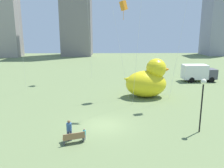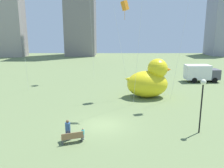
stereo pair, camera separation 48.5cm
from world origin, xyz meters
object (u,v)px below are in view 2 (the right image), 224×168
person_child (83,133)px  kite_orange (125,6)px  person_adult (68,129)px  lamppost (202,92)px  park_bench (72,137)px  giant_inflatable_duck (149,81)px  box_truck (201,73)px

person_child → kite_orange: size_ratio=0.08×
person_adult → kite_orange: bearing=68.4°
person_adult → lamppost: lamppost is taller
park_bench → person_child: person_child is taller
park_bench → person_child: size_ratio=1.80×
person_adult → giant_inflatable_duck: (8.25, 12.31, 1.21)m
giant_inflatable_duck → box_truck: (10.27, 9.32, -0.70)m
person_child → lamppost: lamppost is taller
person_adult → person_child: (1.17, 0.06, -0.40)m
kite_orange → giant_inflatable_duck: bearing=-7.3°
box_truck → giant_inflatable_duck: bearing=-137.8°
box_truck → kite_orange: kite_orange is taller
giant_inflatable_duck → park_bench: bearing=-121.4°
person_child → box_truck: (17.35, 21.56, 0.91)m
park_bench → kite_orange: 17.78m
park_bench → giant_inflatable_duck: giant_inflatable_duck is taller
person_adult → person_child: 1.24m
giant_inflatable_duck → kite_orange: (-3.21, 0.41, 9.24)m
park_bench → person_adult: (-0.42, 0.54, 0.46)m
person_child → giant_inflatable_duck: (7.08, 12.24, 1.61)m
person_adult → box_truck: size_ratio=0.30×
kite_orange → person_child: bearing=-107.0°
park_bench → lamppost: 11.07m
person_child → box_truck: bearing=51.2°
person_adult → lamppost: bearing=7.1°
giant_inflatable_duck → lamppost: size_ratio=1.31×
box_truck → person_child: bearing=-128.8°
park_bench → box_truck: box_truck is taller
lamppost → box_truck: size_ratio=0.82×
lamppost → box_truck: bearing=69.3°
giant_inflatable_duck → box_truck: size_ratio=1.08×
person_child → giant_inflatable_duck: 14.23m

